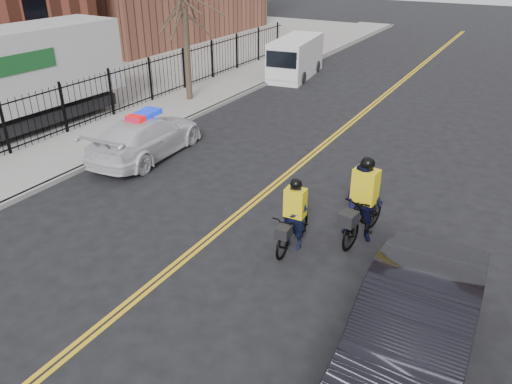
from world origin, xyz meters
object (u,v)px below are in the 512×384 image
object	(u,v)px
dark_sedan	(413,331)
cyclist_near	(294,224)
police_cruiser	(146,136)
cargo_van	(295,58)
cyclist_far	(363,208)

from	to	relation	value
dark_sedan	cyclist_near	world-z (taller)	cyclist_near
police_cruiser	cargo_van	bearing A→B (deg)	-92.28
police_cruiser	cyclist_near	size ratio (longest dim) A/B	2.62
cyclist_far	dark_sedan	bearing A→B (deg)	-53.52
cargo_van	cyclist_far	distance (m)	16.87
dark_sedan	cyclist_near	size ratio (longest dim) A/B	2.75
police_cruiser	cyclist_far	distance (m)	8.40
dark_sedan	cargo_van	size ratio (longest dim) A/B	1.02
police_cruiser	cyclist_near	bearing A→B (deg)	153.91
police_cruiser	dark_sedan	bearing A→B (deg)	148.33
cargo_van	cyclist_near	bearing A→B (deg)	-72.52
cargo_van	dark_sedan	bearing A→B (deg)	-67.15
cargo_van	cyclist_near	world-z (taller)	cargo_van
cyclist_near	cyclist_far	distance (m)	1.76
police_cruiser	cyclist_far	size ratio (longest dim) A/B	2.22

